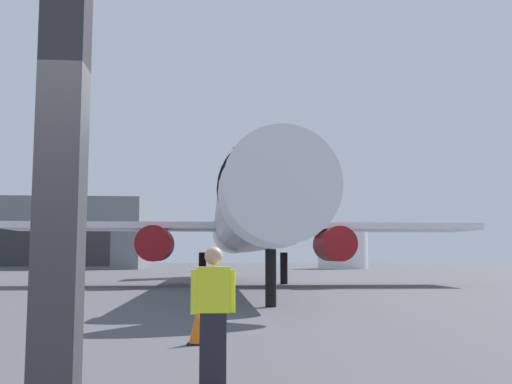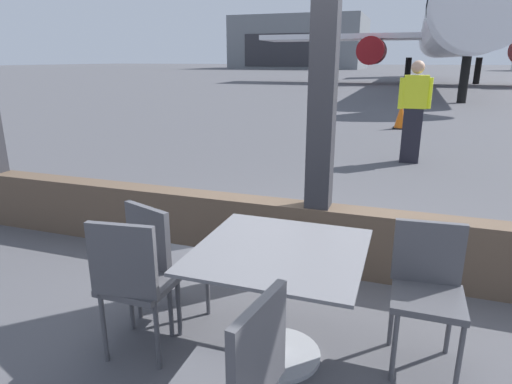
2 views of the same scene
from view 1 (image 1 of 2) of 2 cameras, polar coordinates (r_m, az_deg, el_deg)
ground_plane at (r=42.83m, az=-5.34°, el=-8.25°), size 220.00×220.00×0.00m
window_frame at (r=2.88m, az=-18.23°, el=-8.97°), size 7.39×0.24×3.97m
airplane at (r=34.02m, az=-1.02°, el=-2.78°), size 26.56×35.94×10.36m
ground_crew_worker at (r=7.46m, az=-4.06°, el=-11.63°), size 0.54×0.25×1.74m
traffic_cone at (r=11.54m, az=-5.56°, el=-12.47°), size 0.36×0.36×0.71m
distant_hangar at (r=88.13m, az=-17.98°, el=-3.87°), size 23.52×17.54×9.22m
fuel_storage_tank at (r=83.04m, az=8.16°, el=-5.24°), size 6.73×6.73×5.57m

